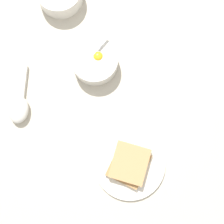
{
  "coord_description": "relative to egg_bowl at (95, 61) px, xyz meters",
  "views": [
    {
      "loc": [
        0.1,
        -0.22,
        0.9
      ],
      "look_at": [
        0.07,
        -0.11,
        0.02
      ],
      "focal_mm": 50.0,
      "sensor_mm": 36.0,
      "label": 1
    }
  ],
  "objects": [
    {
      "name": "ground_plane",
      "position": [
        0.02,
        -0.02,
        -0.03
      ],
      "size": [
        3.0,
        3.0,
        0.0
      ],
      "primitive_type": "plane",
      "color": "beige"
    },
    {
      "name": "egg_bowl",
      "position": [
        0.0,
        0.0,
        0.0
      ],
      "size": [
        0.13,
        0.15,
        0.08
      ],
      "color": "white",
      "rests_on": "ground_plane"
    },
    {
      "name": "toast_plate",
      "position": [
        0.17,
        -0.26,
        -0.02
      ],
      "size": [
        0.2,
        0.2,
        0.01
      ],
      "color": "white",
      "rests_on": "ground_plane"
    },
    {
      "name": "toast_sandwich",
      "position": [
        0.17,
        -0.26,
        -0.0
      ],
      "size": [
        0.11,
        0.12,
        0.03
      ],
      "color": "tan",
      "rests_on": "toast_plate"
    },
    {
      "name": "soup_spoon",
      "position": [
        -0.18,
        -0.18,
        -0.01
      ],
      "size": [
        0.07,
        0.18,
        0.04
      ],
      "color": "white",
      "rests_on": "ground_plane"
    }
  ]
}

